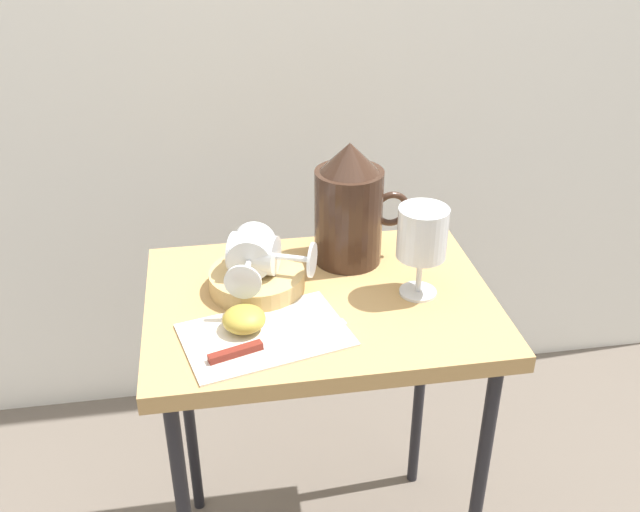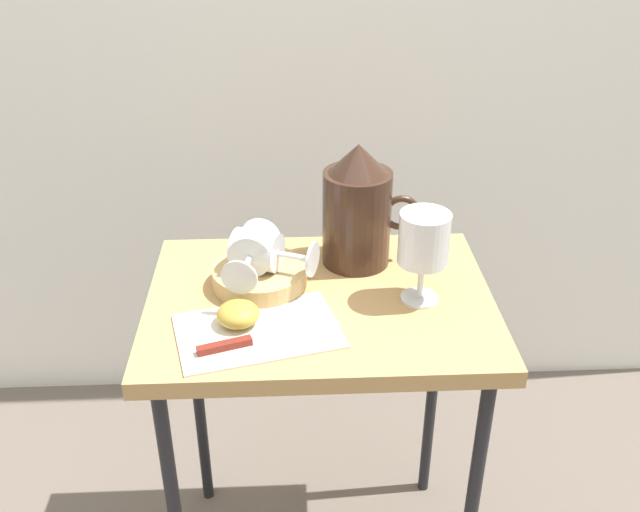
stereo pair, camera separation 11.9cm
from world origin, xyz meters
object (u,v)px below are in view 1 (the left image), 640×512
object	(u,v)px
pitcher	(349,214)
wine_glass_tipped_far	(252,253)
table	(320,329)
knife	(259,346)
wine_glass_upright	(422,237)
wine_glass_tipped_near	(257,254)
apple_half_left	(244,319)
basket_tray	(257,280)

from	to	relation	value
pitcher	wine_glass_tipped_far	world-z (taller)	pitcher
table	knife	world-z (taller)	knife
wine_glass_upright	knife	size ratio (longest dim) A/B	0.72
wine_glass_tipped_near	apple_half_left	distance (m)	0.13
apple_half_left	knife	xyz separation A→B (m)	(0.02, -0.05, -0.01)
wine_glass_upright	wine_glass_tipped_far	size ratio (longest dim) A/B	1.06
wine_glass_tipped_far	knife	bearing A→B (deg)	-92.02
basket_tray	knife	bearing A→B (deg)	-94.22
wine_glass_tipped_far	pitcher	bearing A→B (deg)	22.49
wine_glass_upright	apple_half_left	size ratio (longest dim) A/B	2.36
wine_glass_tipped_near	table	bearing A→B (deg)	-23.09
basket_tray	wine_glass_upright	xyz separation A→B (m)	(0.27, -0.06, 0.09)
wine_glass_tipped_far	wine_glass_upright	bearing A→B (deg)	-12.23
wine_glass_upright	basket_tray	bearing A→B (deg)	167.68
basket_tray	knife	world-z (taller)	basket_tray
apple_half_left	knife	distance (m)	0.06
basket_tray	apple_half_left	bearing A→B (deg)	-104.07
apple_half_left	wine_glass_tipped_near	bearing A→B (deg)	74.88
wine_glass_upright	knife	distance (m)	0.32
wine_glass_tipped_far	table	bearing A→B (deg)	-22.04
wine_glass_tipped_near	knife	bearing A→B (deg)	-94.96
basket_tray	table	bearing A→B (deg)	-22.87
table	pitcher	world-z (taller)	pitcher
table	knife	size ratio (longest dim) A/B	2.97
pitcher	wine_glass_tipped_near	xyz separation A→B (m)	(-0.17, -0.08, -0.02)
pitcher	wine_glass_tipped_near	size ratio (longest dim) A/B	1.46
basket_tray	pitcher	size ratio (longest dim) A/B	0.72
wine_glass_upright	knife	xyz separation A→B (m)	(-0.28, -0.12, -0.10)
wine_glass_tipped_near	apple_half_left	size ratio (longest dim) A/B	2.29
pitcher	table	bearing A→B (deg)	-121.17
wine_glass_tipped_near	wine_glass_tipped_far	size ratio (longest dim) A/B	1.03
table	pitcher	xyz separation A→B (m)	(0.07, 0.12, 0.16)
table	wine_glass_tipped_near	world-z (taller)	wine_glass_tipped_near
table	wine_glass_tipped_far	xyz separation A→B (m)	(-0.11, 0.04, 0.14)
wine_glass_tipped_near	apple_half_left	world-z (taller)	wine_glass_tipped_near
table	wine_glass_upright	xyz separation A→B (m)	(0.17, -0.02, 0.18)
basket_tray	apple_half_left	distance (m)	0.13
wine_glass_tipped_far	knife	distance (m)	0.19
basket_tray	wine_glass_tipped_far	xyz separation A→B (m)	(-0.01, 0.00, 0.05)
wine_glass_upright	wine_glass_tipped_far	world-z (taller)	wine_glass_upright
basket_tray	wine_glass_upright	world-z (taller)	wine_glass_upright
table	wine_glass_tipped_far	bearing A→B (deg)	157.96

